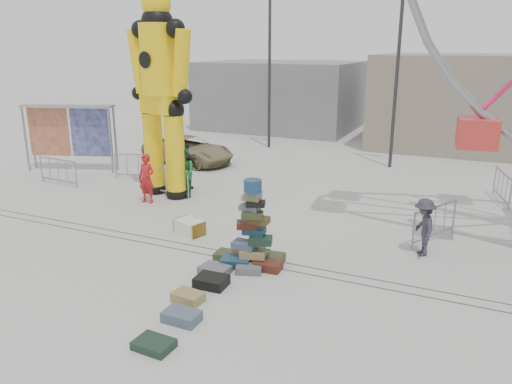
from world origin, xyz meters
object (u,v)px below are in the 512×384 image
at_px(pedestrian_red, 147,179).
at_px(barricade_wheel_back, 502,187).
at_px(pedestrian_green, 184,173).
at_px(steamer_trunk, 189,227).
at_px(banner_scaffold, 69,122).
at_px(pedestrian_black, 186,167).
at_px(lamp_post_right, 400,69).
at_px(parked_suv, 188,150).
at_px(crash_test_dummy, 161,88).
at_px(barricade_dummy_a, 58,172).
at_px(lamp_post_left, 271,64).
at_px(barricade_dummy_c, 165,182).
at_px(suitcase_tower, 253,242).
at_px(pedestrian_grey, 424,227).
at_px(barricade_dummy_b, 138,166).
at_px(barricade_wheel_front, 434,223).

bearing_deg(pedestrian_red, barricade_wheel_back, 24.40).
xyz_separation_m(pedestrian_red, pedestrian_green, (0.88, 1.09, 0.05)).
bearing_deg(steamer_trunk, pedestrian_green, 142.36).
distance_m(banner_scaffold, steamer_trunk, 10.28).
height_order(pedestrian_green, pedestrian_black, pedestrian_green).
relative_size(lamp_post_right, pedestrian_black, 4.35).
relative_size(pedestrian_red, parked_suv, 0.39).
bearing_deg(crash_test_dummy, steamer_trunk, -35.03).
relative_size(lamp_post_right, pedestrian_red, 4.47).
distance_m(crash_test_dummy, pedestrian_red, 3.28).
xyz_separation_m(barricade_dummy_a, barricade_wheel_back, (16.41, 4.94, 0.00)).
xyz_separation_m(barricade_wheel_back, pedestrian_red, (-11.67, -5.43, 0.34)).
bearing_deg(pedestrian_black, pedestrian_red, 85.20).
relative_size(lamp_post_left, barricade_dummy_c, 4.00).
relative_size(lamp_post_left, steamer_trunk, 8.78).
xyz_separation_m(barricade_dummy_a, pedestrian_green, (5.62, 0.60, 0.40)).
distance_m(banner_scaffold, barricade_dummy_c, 6.46).
relative_size(crash_test_dummy, barricade_wheel_back, 3.79).
height_order(banner_scaffold, barricade_wheel_back, banner_scaffold).
height_order(pedestrian_red, pedestrian_black, pedestrian_black).
xyz_separation_m(suitcase_tower, crash_test_dummy, (-5.64, 4.33, 3.35)).
bearing_deg(pedestrian_red, pedestrian_grey, -5.15).
height_order(steamer_trunk, barricade_dummy_b, barricade_dummy_b).
bearing_deg(barricade_dummy_b, crash_test_dummy, -51.30).
bearing_deg(barricade_dummy_a, barricade_wheel_front, 3.24).
distance_m(crash_test_dummy, barricade_wheel_back, 12.86).
distance_m(pedestrian_green, pedestrian_black, 1.08).
distance_m(lamp_post_right, barricade_wheel_front, 10.00).
bearing_deg(steamer_trunk, suitcase_tower, -6.57).
bearing_deg(lamp_post_right, pedestrian_green, -127.66).
bearing_deg(steamer_trunk, banner_scaffold, 170.80).
relative_size(barricade_dummy_a, pedestrian_red, 1.12).
relative_size(barricade_dummy_a, pedestrian_grey, 1.26).
bearing_deg(pedestrian_red, steamer_trunk, -34.67).
bearing_deg(barricade_dummy_a, pedestrian_red, -2.22).
bearing_deg(pedestrian_black, barricade_dummy_c, 81.07).
xyz_separation_m(barricade_dummy_b, pedestrian_red, (2.33, -2.58, 0.34)).
xyz_separation_m(lamp_post_right, pedestrian_grey, (2.50, -9.96, -3.69)).
height_order(lamp_post_right, barricade_dummy_b, lamp_post_right).
height_order(lamp_post_left, suitcase_tower, lamp_post_left).
distance_m(steamer_trunk, parked_suv, 9.52).
xyz_separation_m(lamp_post_left, pedestrian_black, (0.26, -9.14, -3.56)).
height_order(pedestrian_black, pedestrian_grey, pedestrian_black).
relative_size(barricade_wheel_back, pedestrian_black, 1.09).
height_order(crash_test_dummy, pedestrian_red, crash_test_dummy).
xyz_separation_m(steamer_trunk, barricade_dummy_a, (-7.78, 2.54, 0.34)).
height_order(crash_test_dummy, barricade_dummy_c, crash_test_dummy).
bearing_deg(pedestrian_green, barricade_wheel_front, 32.65).
bearing_deg(barricade_dummy_a, suitcase_tower, -16.16).
bearing_deg(barricade_dummy_b, pedestrian_red, -66.91).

